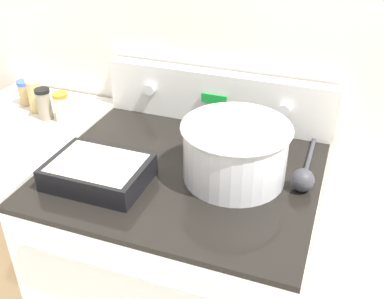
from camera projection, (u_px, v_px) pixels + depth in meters
kitchen_wall at (224, 29)px, 1.49m from camera, size 8.00×0.05×2.50m
stove_range at (185, 278)px, 1.59m from camera, size 0.80×0.72×0.93m
control_panel at (217, 98)px, 1.56m from camera, size 0.80×0.07×0.19m
side_counter at (33, 234)px, 1.78m from camera, size 0.49×0.69×0.94m
mixing_bowl at (235, 149)px, 1.26m from camera, size 0.31×0.31×0.17m
casserole_dish at (98, 171)px, 1.27m from camera, size 0.28×0.20×0.07m
ladle at (304, 177)px, 1.26m from camera, size 0.07×0.33×0.07m
spice_jar_orange_cap at (62, 107)px, 1.56m from camera, size 0.05×0.05×0.11m
spice_jar_black_cap at (44, 104)px, 1.58m from camera, size 0.05×0.05×0.11m
spice_jar_white_cap at (35, 95)px, 1.62m from camera, size 0.05×0.05×0.13m
spice_jar_blue_cap at (26, 92)px, 1.68m from camera, size 0.06×0.06×0.09m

